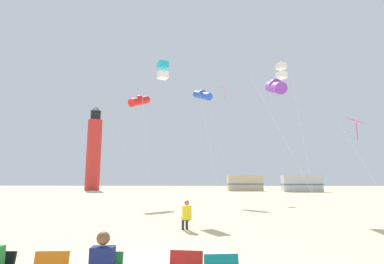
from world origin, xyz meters
name	(u,v)px	position (x,y,z in m)	size (l,w,h in m)	color
kite_flyer_standing	(186,214)	(0.65, 4.88, 0.61)	(0.43, 0.56, 1.16)	yellow
kite_diamond_magenta	(356,124)	(10.62, 11.27, 5.33)	(2.36, 2.15, 5.72)	silver
kite_tube_blue	(203,95)	(1.18, 20.22, 9.87)	(2.49, 2.73, 10.58)	silver
kite_tube_scarlet	(139,101)	(-4.33, 18.09, 8.79)	(3.34, 3.69, 9.50)	silver
kite_diamond_rainbow	(224,93)	(3.51, 24.63, 11.37)	(2.88, 2.85, 12.17)	silver
kite_box_white	(281,71)	(7.02, 14.17, 9.85)	(2.30, 2.30, 10.45)	silver
kite_box_cyan	(163,70)	(-1.35, 11.60, 9.07)	(1.95, 1.95, 9.66)	silver
kite_tube_violet	(276,87)	(5.60, 10.24, 7.41)	(3.46, 3.03, 8.12)	silver
lighthouse_distant	(94,150)	(-20.84, 51.52, 7.84)	(2.80, 2.80, 16.80)	red
rv_van_tan	(245,183)	(8.67, 49.55, 1.39)	(6.61, 2.85, 2.80)	#C6B28C
rv_van_silver	(302,184)	(17.58, 44.85, 1.39)	(6.45, 2.37, 2.80)	#B7BABF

